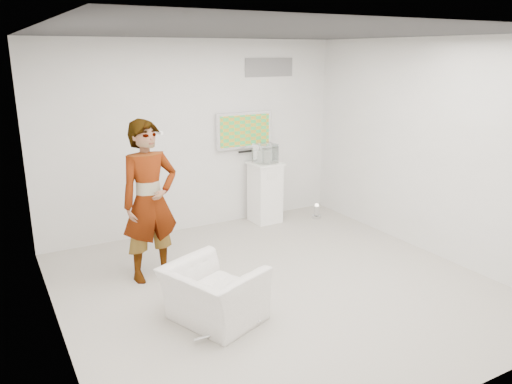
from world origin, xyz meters
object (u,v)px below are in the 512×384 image
floor_uplight (317,211)px  person (150,201)px  tv (244,130)px  armchair (214,294)px  pedestal (265,192)px

floor_uplight → person: bearing=-164.5°
tv → floor_uplight: (1.12, -0.56, -1.42)m
tv → armchair: (-1.87, -2.83, -1.24)m
armchair → tv: bearing=-54.5°
tv → floor_uplight: size_ratio=3.99×
armchair → floor_uplight: bearing=-73.9°
pedestal → floor_uplight: bearing=-19.6°
person → floor_uplight: person is taller
pedestal → tv: bearing=135.7°
tv → person: 2.61m
tv → floor_uplight: bearing=-26.6°
armchair → pedestal: bearing=-60.7°
person → armchair: bearing=-88.3°
tv → armchair: size_ratio=1.05×
tv → person: size_ratio=0.49×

